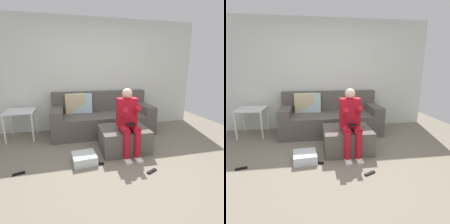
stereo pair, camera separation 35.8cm
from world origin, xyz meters
The scene contains 10 objects.
ground_plane centered at (0.00, 0.00, 0.00)m, with size 6.37×6.37×0.00m, color slate.
wall_back centered at (0.00, 2.20, 1.29)m, with size 4.90×0.10×2.57m, color silver.
couch_sectional centered at (-0.01, 1.75, 0.34)m, with size 2.22×0.93×0.92m.
ottoman centered at (0.20, 0.72, 0.21)m, with size 0.84×0.73×0.41m, color #59544C.
person_seated centered at (0.23, 0.54, 0.62)m, with size 0.34×0.56×1.13m.
storage_bin centered at (-0.54, 0.40, 0.07)m, with size 0.36×0.36×0.14m, color silver.
side_table centered at (-1.72, 1.76, 0.52)m, with size 0.58×0.59×0.61m.
remote_near_ottoman centered at (0.38, -0.11, 0.01)m, with size 0.17×0.05×0.02m, color black.
remote_by_storage_bin centered at (-0.34, 0.29, 0.01)m, with size 0.18×0.05×0.02m, color black.
remote_under_side_table centered at (-1.48, 0.29, 0.01)m, with size 0.16×0.04×0.02m, color black.
Camera 2 is at (-0.40, -2.35, 1.48)m, focal length 29.49 mm.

